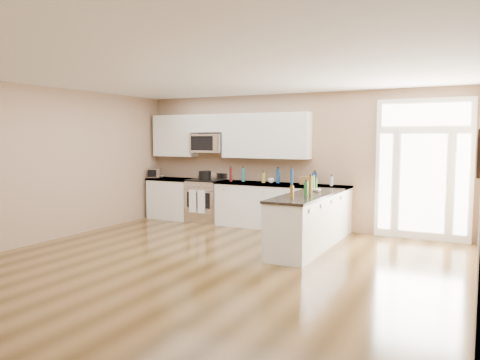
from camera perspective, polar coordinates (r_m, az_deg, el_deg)
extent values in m
plane|color=#463013|center=(6.54, -6.41, -11.60)|extent=(8.00, 8.00, 0.00)
plane|color=#A18266|center=(9.85, 6.54, 2.34)|extent=(7.00, 0.00, 7.00)
plane|color=#A18266|center=(8.73, -26.00, 1.48)|extent=(0.00, 8.00, 8.00)
plane|color=white|center=(6.33, -6.68, 13.45)|extent=(8.00, 8.00, 0.00)
cube|color=white|center=(11.03, -8.19, -2.33)|extent=(1.06, 0.62, 0.90)
cube|color=black|center=(11.09, -8.17, -4.38)|extent=(1.02, 0.52, 0.10)
cube|color=black|center=(10.98, -8.22, 0.10)|extent=(1.10, 0.66, 0.04)
cube|color=white|center=(9.72, 4.98, -3.32)|extent=(2.81, 0.62, 0.90)
cube|color=black|center=(9.78, 4.96, -5.63)|extent=(2.77, 0.52, 0.10)
cube|color=black|center=(9.66, 5.00, -0.56)|extent=(2.85, 0.66, 0.04)
cube|color=white|center=(8.00, 8.19, -5.20)|extent=(0.65, 2.28, 0.90)
cube|color=black|center=(8.08, 8.15, -7.99)|extent=(0.61, 2.18, 0.10)
cube|color=black|center=(7.93, 8.23, -1.86)|extent=(0.69, 2.32, 0.04)
cube|color=white|center=(11.06, -7.90, 5.36)|extent=(1.04, 0.33, 0.95)
cube|color=white|center=(9.91, 3.14, 5.42)|extent=(1.94, 0.33, 0.95)
cube|color=white|center=(10.55, -3.76, 6.90)|extent=(0.82, 0.33, 0.40)
cube|color=silver|center=(10.52, -3.84, 4.51)|extent=(0.78, 0.40, 0.42)
cube|color=black|center=(10.37, -4.72, 4.49)|extent=(0.56, 0.01, 0.32)
cube|color=white|center=(9.23, 21.42, 1.20)|extent=(1.70, 0.08, 2.60)
cube|color=white|center=(9.20, 21.33, -0.38)|extent=(0.78, 0.02, 1.80)
cube|color=white|center=(9.29, 17.28, -0.20)|extent=(0.22, 0.02, 1.80)
cube|color=white|center=(9.15, 25.44, -0.55)|extent=(0.22, 0.02, 1.80)
cube|color=white|center=(9.17, 21.59, 7.42)|extent=(1.50, 0.02, 0.40)
cube|color=black|center=(7.40, 27.19, 3.18)|extent=(0.04, 0.58, 0.58)
cube|color=brown|center=(7.40, 27.00, 3.18)|extent=(0.01, 0.46, 0.46)
cube|color=black|center=(6.40, 27.15, 2.95)|extent=(0.04, 0.58, 0.58)
cube|color=brown|center=(6.40, 26.93, 2.95)|extent=(0.01, 0.46, 0.46)
cube|color=silver|center=(10.53, -4.17, -2.59)|extent=(0.78, 0.64, 0.92)
cube|color=black|center=(10.47, -4.19, -0.02)|extent=(0.78, 0.60, 0.03)
cube|color=silver|center=(10.72, -3.35, 0.51)|extent=(0.78, 0.04, 0.14)
cube|color=black|center=(10.25, -5.12, -2.48)|extent=(0.58, 0.01, 0.34)
cylinder|color=silver|center=(10.20, -5.20, -1.27)|extent=(0.70, 0.02, 0.02)
cube|color=white|center=(10.29, -5.79, -2.57)|extent=(0.18, 0.02, 0.50)
cube|color=white|center=(10.17, -4.75, -2.65)|extent=(0.18, 0.02, 0.50)
cylinder|color=black|center=(10.35, -4.30, 0.60)|extent=(0.28, 0.28, 0.21)
cube|color=silver|center=(11.15, -10.32, 0.84)|extent=(0.32, 0.29, 0.23)
cube|color=brown|center=(9.56, 7.96, -0.05)|extent=(0.21, 0.16, 0.16)
imported|color=white|center=(11.24, -9.76, 0.42)|extent=(0.23, 0.23, 0.04)
imported|color=white|center=(8.30, 9.32, -1.25)|extent=(0.16, 0.16, 0.05)
imported|color=white|center=(9.80, 3.81, -0.06)|extent=(0.14, 0.14, 0.10)
cylinder|color=#19591E|center=(8.67, 9.18, -0.46)|extent=(0.07, 0.07, 0.20)
cylinder|color=navy|center=(9.76, 4.68, 0.49)|extent=(0.09, 0.09, 0.30)
cylinder|color=brown|center=(7.44, 6.34, -1.42)|extent=(0.06, 0.06, 0.19)
cylinder|color=olive|center=(9.81, 2.88, 0.29)|extent=(0.08, 0.08, 0.21)
cylinder|color=#26727F|center=(10.06, 0.38, 0.63)|extent=(0.07, 0.07, 0.29)
cylinder|color=#591919|center=(10.09, -1.12, 0.69)|extent=(0.06, 0.06, 0.31)
cylinder|color=#B2B2B7|center=(9.34, 11.09, -0.14)|extent=(0.06, 0.06, 0.19)
cylinder|color=navy|center=(9.46, 9.10, 0.18)|extent=(0.08, 0.08, 0.26)
cylinder|color=#3F7226|center=(8.37, 8.86, -0.40)|extent=(0.07, 0.07, 0.28)
cylinder|color=#19591E|center=(7.72, 8.06, -1.06)|extent=(0.07, 0.07, 0.22)
cylinder|color=navy|center=(9.51, 6.34, 0.40)|extent=(0.06, 0.06, 0.31)
cylinder|color=brown|center=(8.01, 8.58, -0.60)|extent=(0.07, 0.07, 0.29)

